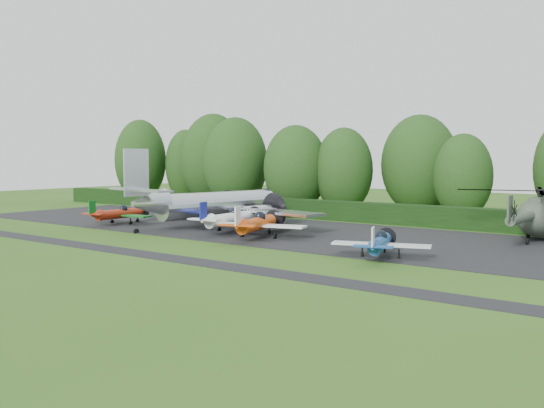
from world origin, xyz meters
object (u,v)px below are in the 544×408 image
Objects in this scene: light_plane_white at (230,219)px; light_plane_orange at (257,224)px; helicopter at (540,213)px; transport_plane at (216,204)px; light_plane_red at (119,214)px; light_plane_blue at (380,243)px.

light_plane_white reaches higher than light_plane_orange.
transport_plane is at bearing -164.86° from helicopter.
transport_plane is at bearing 167.55° from light_plane_orange.
light_plane_orange is at bearing -146.11° from helicopter.
light_plane_orange is 22.20m from helicopter.
light_plane_blue is (29.29, -2.58, -0.06)m from light_plane_red.
light_plane_orange is (4.18, -1.57, -0.01)m from light_plane_white.
light_plane_red is 12.97m from light_plane_white.
helicopter reaches higher than light_plane_orange.
light_plane_orange is at bearing 5.01° from light_plane_red.
light_plane_orange reaches higher than light_plane_red.
light_plane_red is at bearing -165.84° from light_plane_blue.
light_plane_red is 1.06× the size of light_plane_blue.
transport_plane is 5.85m from light_plane_white.
transport_plane is 22.48m from light_plane_blue.
light_plane_white is at bearing -44.52° from transport_plane.
transport_plane is at bearing 151.15° from light_plane_white.
light_plane_orange is at bearing -172.91° from light_plane_blue.
helicopter is (22.47, 10.99, 0.92)m from light_plane_white.
light_plane_orange is 0.55× the size of helicopter.
light_plane_white is 0.56× the size of helicopter.
light_plane_white reaches higher than light_plane_blue.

